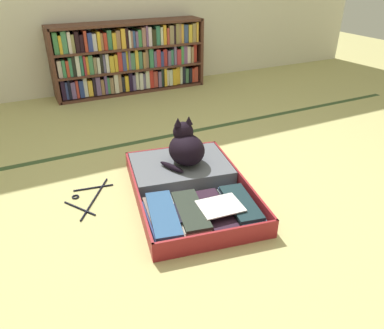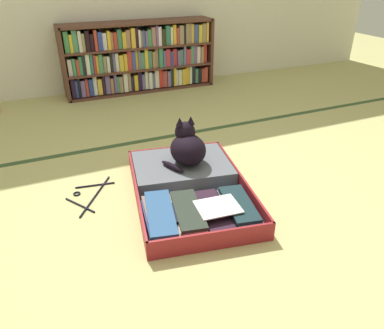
{
  "view_description": "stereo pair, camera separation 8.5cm",
  "coord_description": "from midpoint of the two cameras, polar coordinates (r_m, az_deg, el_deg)",
  "views": [
    {
      "loc": [
        -0.83,
        -1.32,
        1.15
      ],
      "look_at": [
        -0.06,
        0.24,
        0.19
      ],
      "focal_mm": 34.12,
      "sensor_mm": 36.0,
      "label": 1
    },
    {
      "loc": [
        -0.75,
        -1.36,
        1.15
      ],
      "look_at": [
        -0.06,
        0.24,
        0.19
      ],
      "focal_mm": 34.12,
      "sensor_mm": 36.0,
      "label": 2
    }
  ],
  "objects": [
    {
      "name": "black_cat",
      "position": [
        2.14,
        -2.16,
        2.73
      ],
      "size": [
        0.27,
        0.26,
        0.28
      ],
      "color": "black",
      "rests_on": "open_suitcase"
    },
    {
      "name": "bookshelf",
      "position": [
        3.81,
        -10.34,
        16.02
      ],
      "size": [
        1.5,
        0.28,
        0.67
      ],
      "color": "#533025",
      "rests_on": "ground_plane"
    },
    {
      "name": "open_suitcase",
      "position": [
        2.07,
        -1.85,
        -3.38
      ],
      "size": [
        0.75,
        0.99,
        0.1
      ],
      "color": "maroon",
      "rests_on": "ground_plane"
    },
    {
      "name": "tatami_border",
      "position": [
        2.75,
        -7.01,
        3.97
      ],
      "size": [
        4.8,
        0.05,
        0.0
      ],
      "color": "#344B29",
      "rests_on": "ground_plane"
    },
    {
      "name": "clothes_hanger",
      "position": [
        2.13,
        -16.99,
        -5.0
      ],
      "size": [
        0.29,
        0.35,
        0.01
      ],
      "color": "black",
      "rests_on": "ground_plane"
    },
    {
      "name": "ground_plane",
      "position": [
        1.93,
        3.55,
        -7.65
      ],
      "size": [
        10.0,
        10.0,
        0.0
      ],
      "primitive_type": "plane",
      "color": "tan"
    }
  ]
}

